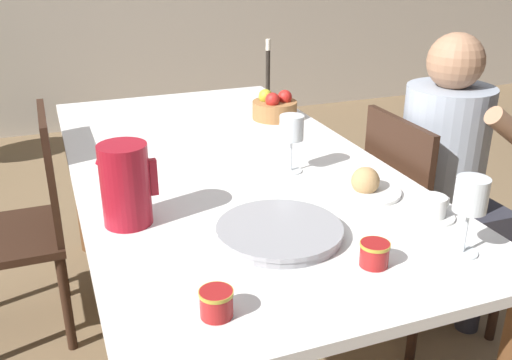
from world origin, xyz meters
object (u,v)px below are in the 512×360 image
object	(u,v)px
bread_plate	(365,186)
candlestick_tall	(268,78)
person_seated	(449,167)
wine_glass_juice	(471,199)
jam_jar_amber	(374,253)
wine_glass_water	(292,130)
teacup_near_person	(432,209)
jam_jar_red	(216,302)
red_pitcher	(125,184)
serving_tray	(279,231)
fruit_bowl	(275,108)
chair_opposite	(22,223)
chair_person_side	(419,222)

from	to	relation	value
bread_plate	candlestick_tall	size ratio (longest dim) A/B	0.75
candlestick_tall	person_seated	bearing A→B (deg)	-68.41
wine_glass_juice	jam_jar_amber	world-z (taller)	wine_glass_juice
bread_plate	jam_jar_amber	world-z (taller)	bread_plate
wine_glass_water	teacup_near_person	size ratio (longest dim) A/B	1.49
person_seated	wine_glass_water	distance (m)	0.64
wine_glass_juice	jam_jar_red	distance (m)	0.64
person_seated	bread_plate	xyz separation A→B (m)	(-0.47, -0.19, 0.08)
red_pitcher	serving_tray	distance (m)	0.42
red_pitcher	fruit_bowl	world-z (taller)	red_pitcher
chair_opposite	bread_plate	world-z (taller)	chair_opposite
wine_glass_water	jam_jar_red	size ratio (longest dim) A/B	2.67
red_pitcher	person_seated	bearing A→B (deg)	6.45
chair_opposite	teacup_near_person	distance (m)	1.47
red_pitcher	bread_plate	distance (m)	0.70
person_seated	teacup_near_person	bearing A→B (deg)	-43.89
jam_jar_red	person_seated	bearing A→B (deg)	29.80
wine_glass_water	red_pitcher	bearing A→B (deg)	-162.21
person_seated	red_pitcher	bearing A→B (deg)	-83.55
serving_tray	jam_jar_red	size ratio (longest dim) A/B	4.58
teacup_near_person	serving_tray	world-z (taller)	teacup_near_person
jam_jar_amber	jam_jar_red	bearing A→B (deg)	-172.21
chair_person_side	wine_glass_juice	distance (m)	0.81
chair_person_side	wine_glass_water	size ratio (longest dim) A/B	4.62
person_seated	wine_glass_juice	size ratio (longest dim) A/B	5.86
wine_glass_water	teacup_near_person	bearing A→B (deg)	-62.97
jam_jar_red	serving_tray	bearing A→B (deg)	46.34
red_pitcher	wine_glass_juice	world-z (taller)	red_pitcher
serving_tray	jam_jar_amber	size ratio (longest dim) A/B	4.58
jam_jar_amber	jam_jar_red	xyz separation A→B (m)	(-0.40, -0.05, 0.00)
chair_person_side	jam_jar_amber	size ratio (longest dim) A/B	12.36
candlestick_tall	wine_glass_water	bearing A→B (deg)	-106.94
teacup_near_person	bread_plate	bearing A→B (deg)	112.86
chair_person_side	chair_opposite	bearing A→B (deg)	-110.63
bread_plate	jam_jar_amber	distance (m)	0.41
candlestick_tall	fruit_bowl	bearing A→B (deg)	-105.97
red_pitcher	jam_jar_amber	bearing A→B (deg)	-40.06
chair_opposite	person_seated	bearing A→B (deg)	-110.27
chair_opposite	bread_plate	distance (m)	1.28
bread_plate	candlestick_tall	bearing A→B (deg)	83.78
jam_jar_amber	candlestick_tall	bearing A→B (deg)	77.84
chair_person_side	jam_jar_amber	distance (m)	0.87
fruit_bowl	candlestick_tall	xyz separation A→B (m)	(0.08, 0.27, 0.06)
wine_glass_juice	candlestick_tall	size ratio (longest dim) A/B	0.69
serving_tray	teacup_near_person	bearing A→B (deg)	-6.31
wine_glass_water	wine_glass_juice	distance (m)	0.65
wine_glass_juice	teacup_near_person	world-z (taller)	wine_glass_juice
person_seated	candlestick_tall	size ratio (longest dim) A/B	4.06
chair_opposite	wine_glass_juice	size ratio (longest dim) A/B	4.44
teacup_near_person	jam_jar_amber	xyz separation A→B (m)	(-0.28, -0.16, 0.01)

